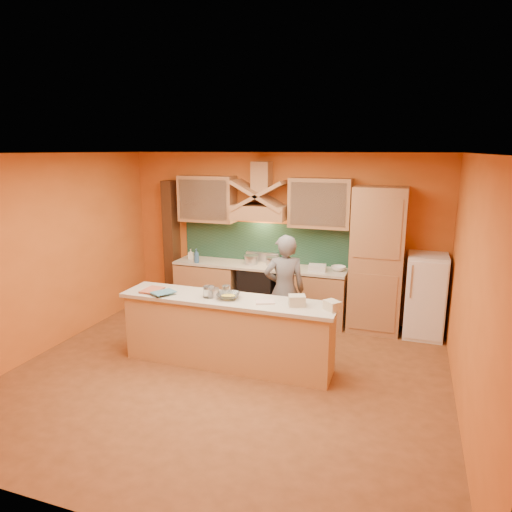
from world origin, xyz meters
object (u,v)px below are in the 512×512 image
(fridge, at_px, (425,296))
(kitchen_scale, at_px, (214,293))
(stove, at_px, (259,291))
(mixing_bowl, at_px, (228,296))
(person, at_px, (285,290))

(fridge, bearing_deg, kitchen_scale, -144.44)
(kitchen_scale, bearing_deg, stove, 77.67)
(stove, bearing_deg, mixing_bowl, -83.39)
(stove, distance_m, fridge, 2.71)
(person, distance_m, kitchen_scale, 1.19)
(mixing_bowl, bearing_deg, person, 61.69)
(person, relative_size, kitchen_scale, 14.12)
(mixing_bowl, bearing_deg, fridge, 37.69)
(fridge, height_order, mixing_bowl, fridge)
(kitchen_scale, bearing_deg, fridge, 22.65)
(person, height_order, kitchen_scale, person)
(stove, xyz_separation_m, fridge, (2.70, 0.00, 0.20))
(fridge, xyz_separation_m, person, (-1.97, -0.98, 0.18))
(stove, xyz_separation_m, mixing_bowl, (0.22, -1.91, 0.53))
(stove, distance_m, mixing_bowl, 2.00)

